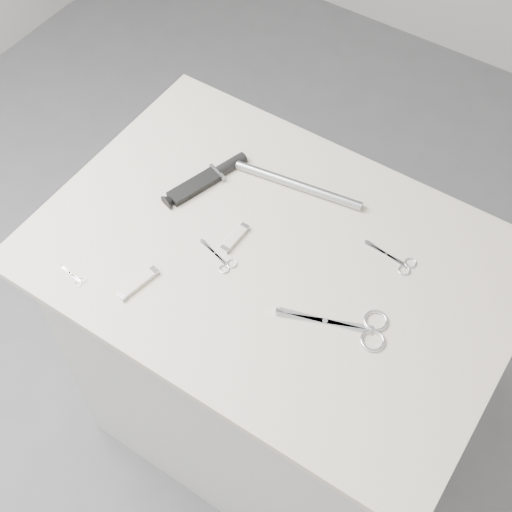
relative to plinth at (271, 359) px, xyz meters
The scene contains 11 objects.
ground 0.46m from the plinth, ahead, with size 4.00×4.00×0.01m, color slate.
plinth is the anchor object (origin of this frame).
display_board 0.46m from the plinth, ahead, with size 1.00×0.70×0.02m, color beige.
large_shears 0.53m from the plinth, 14.74° to the right, with size 0.22×0.13×0.01m.
embroidery_scissors_a 0.48m from the plinth, 139.89° to the right, with size 0.10×0.05×0.00m.
embroidery_scissors_b 0.54m from the plinth, 29.95° to the left, with size 0.12×0.05×0.00m.
tiny_scissors 0.63m from the plinth, 138.68° to the right, with size 0.07×0.03×0.00m.
sheathed_knife 0.54m from the plinth, 157.21° to the left, with size 0.09×0.20×0.03m.
pocket_knife_a 0.56m from the plinth, 131.68° to the right, with size 0.04×0.10×0.01m.
pocket_knife_b 0.48m from the plinth, behind, with size 0.02×0.08×0.01m.
metal_rail 0.52m from the plinth, 107.29° to the left, with size 0.02×0.02×0.30m, color #9A9DA2.
Camera 1 is at (0.44, -0.74, 2.13)m, focal length 50.00 mm.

